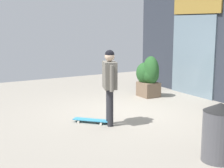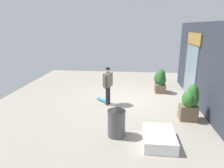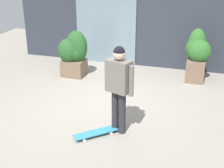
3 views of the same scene
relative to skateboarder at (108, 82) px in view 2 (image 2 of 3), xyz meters
The scene contains 8 objects.
ground_plane 1.51m from the skateboarder, 123.19° to the left, with size 12.00×12.00×0.00m, color gray.
building_facade 4.01m from the skateboarder, 99.49° to the left, with size 7.11×0.31×3.46m.
skateboarder is the anchor object (origin of this frame).
skateboard 1.05m from the skateboarder, 141.59° to the right, with size 0.74×0.72×0.08m.
planter_box_left 3.15m from the skateboarder, 128.49° to the left, with size 0.78×0.59×1.24m.
planter_box_right 3.34m from the skateboarder, 69.15° to the left, with size 0.64×0.63×1.35m.
trash_bin 2.69m from the skateboarder, 12.69° to the left, with size 0.56×0.56×0.98m.
snow_ledge 3.52m from the skateboarder, 32.59° to the left, with size 1.25×0.90×0.34m, color white.
Camera 2 is at (8.83, 0.10, 3.30)m, focal length 32.55 mm.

